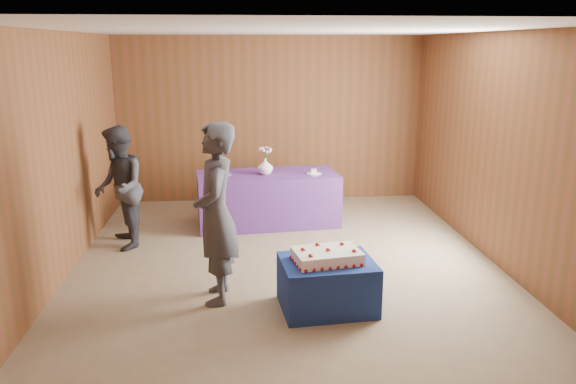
{
  "coord_description": "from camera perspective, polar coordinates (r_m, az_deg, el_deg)",
  "views": [
    {
      "loc": [
        -0.53,
        -6.23,
        2.54
      ],
      "look_at": [
        0.03,
        0.1,
        0.87
      ],
      "focal_mm": 35.0,
      "sensor_mm": 36.0,
      "label": 1
    }
  ],
  "objects": [
    {
      "name": "cake_table",
      "position": [
        5.63,
        4.0,
        -9.36
      ],
      "size": [
        0.96,
        0.78,
        0.5
      ],
      "primitive_type": "cube",
      "rotation": [
        0.0,
        0.0,
        0.09
      ],
      "color": "navy",
      "rests_on": "ground"
    },
    {
      "name": "plate",
      "position": [
        8.05,
        2.65,
        1.88
      ],
      "size": [
        0.22,
        0.22,
        0.01
      ],
      "primitive_type": "cylinder",
      "rotation": [
        0.0,
        0.0,
        -0.08
      ],
      "color": "white",
      "rests_on": "serving_table"
    },
    {
      "name": "vase",
      "position": [
        8.01,
        -2.33,
        2.62
      ],
      "size": [
        0.27,
        0.27,
        0.23
      ],
      "primitive_type": "imported",
      "rotation": [
        0.0,
        0.0,
        0.26
      ],
      "color": "white",
      "rests_on": "serving_table"
    },
    {
      "name": "guest_left",
      "position": [
        5.62,
        -7.33,
        -2.22
      ],
      "size": [
        0.45,
        0.68,
        1.84
      ],
      "primitive_type": "imported",
      "rotation": [
        0.0,
        0.0,
        -1.56
      ],
      "color": "#373841",
      "rests_on": "ground"
    },
    {
      "name": "serving_table",
      "position": [
        8.17,
        -2.07,
        -0.69
      ],
      "size": [
        2.08,
        1.09,
        0.75
      ],
      "primitive_type": "cube",
      "rotation": [
        0.0,
        0.0,
        0.1
      ],
      "color": "#562F82",
      "rests_on": "ground"
    },
    {
      "name": "guest_right",
      "position": [
        7.42,
        -16.77,
        0.4
      ],
      "size": [
        0.78,
        0.9,
        1.58
      ],
      "primitive_type": "imported",
      "rotation": [
        0.0,
        0.0,
        -1.3
      ],
      "color": "#32323C",
      "rests_on": "ground"
    },
    {
      "name": "cake_slice",
      "position": [
        8.04,
        2.65,
        2.17
      ],
      "size": [
        0.08,
        0.07,
        0.09
      ],
      "rotation": [
        0.0,
        0.0,
        -0.1
      ],
      "color": "white",
      "rests_on": "plate"
    },
    {
      "name": "ground",
      "position": [
        6.74,
        -0.2,
        -7.43
      ],
      "size": [
        6.0,
        6.0,
        0.0
      ],
      "primitive_type": "plane",
      "color": "#85795B",
      "rests_on": "ground"
    },
    {
      "name": "room_shell",
      "position": [
        6.29,
        -0.21,
        7.96
      ],
      "size": [
        5.04,
        6.04,
        2.72
      ],
      "color": "brown",
      "rests_on": "ground"
    },
    {
      "name": "sheet_cake",
      "position": [
        5.49,
        3.97,
        -6.49
      ],
      "size": [
        0.73,
        0.56,
        0.15
      ],
      "rotation": [
        0.0,
        0.0,
        0.18
      ],
      "color": "white",
      "rests_on": "cake_table"
    },
    {
      "name": "platter",
      "position": [
        8.05,
        -6.95,
        1.81
      ],
      "size": [
        0.42,
        0.42,
        0.02
      ],
      "primitive_type": "cylinder",
      "rotation": [
        0.0,
        0.0,
        -0.32
      ],
      "color": "#7653A7",
      "rests_on": "serving_table"
    },
    {
      "name": "flower_spray",
      "position": [
        7.97,
        -2.34,
        4.33
      ],
      "size": [
        0.2,
        0.19,
        0.15
      ],
      "color": "#316126",
      "rests_on": "vase"
    },
    {
      "name": "knife",
      "position": [
        7.92,
        3.26,
        1.62
      ],
      "size": [
        0.25,
        0.11,
        0.0
      ],
      "primitive_type": "cube",
      "rotation": [
        0.0,
        0.0,
        0.37
      ],
      "color": "#AEAEB2",
      "rests_on": "serving_table"
    }
  ]
}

